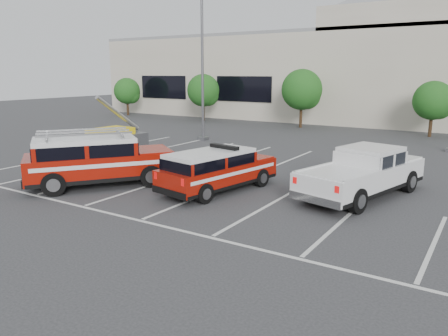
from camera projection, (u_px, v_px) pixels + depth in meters
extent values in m
plane|color=#2D2D30|center=(193.00, 199.00, 16.09)|extent=(120.00, 120.00, 0.00)
cube|color=silver|center=(252.00, 175.00, 19.79)|extent=(23.00, 15.00, 0.01)
cube|color=beige|center=(392.00, 78.00, 41.59)|extent=(60.00, 15.00, 8.00)
cube|color=gray|center=(396.00, 33.00, 40.70)|extent=(60.00, 15.00, 0.30)
cube|color=beige|center=(417.00, 21.00, 38.23)|extent=(14.00, 12.00, 2.00)
cylinder|color=#3F2B19|center=(128.00, 108.00, 47.16)|extent=(0.24, 0.24, 1.51)
sphere|color=#165418|center=(127.00, 91.00, 46.76)|extent=(2.77, 2.77, 2.77)
sphere|color=#165418|center=(131.00, 95.00, 46.81)|extent=(1.85, 1.85, 1.85)
cylinder|color=#3F2B19|center=(203.00, 112.00, 41.90)|extent=(0.24, 0.24, 1.67)
sphere|color=#165418|center=(203.00, 90.00, 41.46)|extent=(3.07, 3.07, 3.07)
sphere|color=#165418|center=(208.00, 95.00, 41.51)|extent=(2.05, 2.05, 2.05)
cylinder|color=#3F2B19|center=(301.00, 117.00, 36.64)|extent=(0.24, 0.24, 1.84)
sphere|color=#165418|center=(302.00, 90.00, 36.16)|extent=(3.37, 3.37, 3.37)
sphere|color=#165418|center=(307.00, 96.00, 36.22)|extent=(2.24, 2.24, 2.24)
cylinder|color=#3F2B19|center=(430.00, 126.00, 31.43)|extent=(0.24, 0.24, 1.51)
sphere|color=#165418|center=(433.00, 100.00, 31.03)|extent=(2.77, 2.77, 2.77)
sphere|color=#165418|center=(439.00, 106.00, 31.08)|extent=(1.85, 1.85, 1.85)
cube|color=#59595E|center=(203.00, 138.00, 30.15)|extent=(0.60, 0.60, 0.20)
cylinder|color=#59595E|center=(202.00, 66.00, 29.09)|extent=(0.18, 0.18, 10.00)
cube|color=maroon|center=(219.00, 173.00, 17.11)|extent=(2.75, 5.31, 0.77)
cube|color=black|center=(210.00, 160.00, 16.66)|extent=(2.33, 3.84, 0.40)
cube|color=silver|center=(210.00, 153.00, 16.60)|extent=(2.28, 3.76, 0.15)
cube|color=black|center=(224.00, 147.00, 17.13)|extent=(1.38, 0.51, 0.14)
cube|color=silver|center=(362.00, 176.00, 16.24)|extent=(3.48, 6.29, 0.86)
cube|color=black|center=(371.00, 157.00, 16.46)|extent=(2.36, 2.51, 0.45)
cube|color=silver|center=(371.00, 149.00, 16.39)|extent=(2.31, 2.46, 0.16)
cube|color=maroon|center=(101.00, 165.00, 17.90)|extent=(5.26, 5.99, 0.95)
cube|color=black|center=(85.00, 148.00, 17.54)|extent=(4.03, 4.43, 0.50)
cube|color=silver|center=(84.00, 140.00, 17.47)|extent=(3.95, 4.34, 0.18)
cube|color=#A5A5A8|center=(84.00, 132.00, 17.40)|extent=(3.85, 4.15, 0.07)
cube|color=#59595E|center=(111.00, 144.00, 24.79)|extent=(2.49, 3.83, 1.13)
cube|color=yellow|center=(111.00, 132.00, 24.64)|extent=(1.78, 2.35, 0.41)
cylinder|color=#A5A5A8|center=(118.00, 114.00, 24.91)|extent=(0.44, 3.00, 2.20)
cube|color=#59595E|center=(75.00, 148.00, 24.81)|extent=(1.10, 1.29, 0.72)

